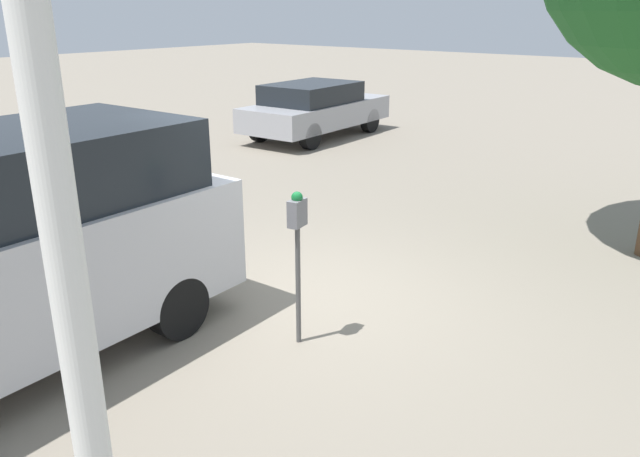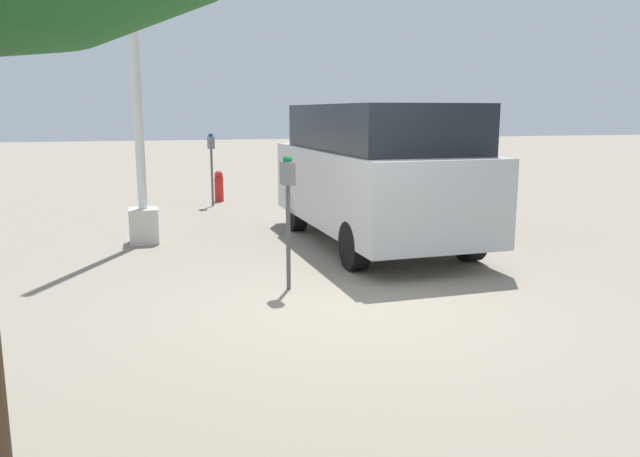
% 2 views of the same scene
% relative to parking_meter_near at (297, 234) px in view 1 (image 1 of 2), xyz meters
% --- Properties ---
extents(ground_plane, '(80.00, 80.00, 0.00)m').
position_rel_parking_meter_near_xyz_m(ground_plane, '(-0.75, -0.52, -1.15)').
color(ground_plane, gray).
extents(parking_meter_near, '(0.22, 0.14, 1.56)m').
position_rel_parking_meter_near_xyz_m(parking_meter_near, '(0.00, 0.00, 0.00)').
color(parking_meter_near, '#4C4C4C').
rests_on(parking_meter_near, ground).
extents(lamp_post, '(0.44, 0.44, 6.62)m').
position_rel_parking_meter_near_xyz_m(lamp_post, '(3.15, 1.62, 0.89)').
color(lamp_post, beige).
rests_on(lamp_post, ground).
extents(car_distant, '(4.39, 1.99, 1.39)m').
position_rel_parking_meter_near_xyz_m(car_distant, '(-8.30, -6.48, -0.41)').
color(car_distant, '#9E9EA3').
rests_on(car_distant, ground).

